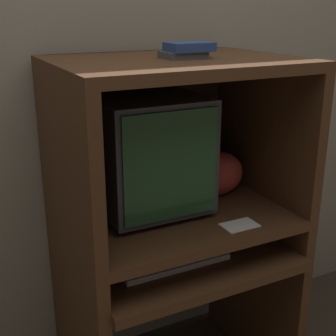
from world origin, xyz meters
TOP-DOWN VIEW (x-y plane):
  - wall_back at (0.00, 0.68)m, footprint 6.00×0.06m
  - desk_base at (0.00, 0.28)m, footprint 0.81×0.65m
  - desk_monitor_shelf at (0.00, 0.31)m, footprint 0.81×0.62m
  - hutch_upper at (0.00, 0.34)m, footprint 0.81×0.62m
  - crt_monitor at (-0.08, 0.37)m, footprint 0.37×0.41m
  - keyboard at (-0.08, 0.18)m, footprint 0.39×0.14m
  - mouse at (0.20, 0.18)m, footprint 0.07×0.05m
  - snack_bag at (0.22, 0.36)m, footprint 0.21×0.16m
  - book_stack at (0.03, 0.29)m, footprint 0.16×0.12m
  - paper_card at (0.13, 0.09)m, footprint 0.12×0.08m

SIDE VIEW (x-z plane):
  - desk_base at x=0.00m, z-range 0.08..0.74m
  - keyboard at x=-0.08m, z-range 0.66..0.69m
  - mouse at x=0.20m, z-range 0.66..0.69m
  - desk_monitor_shelf at x=0.00m, z-range 0.70..0.83m
  - paper_card at x=0.13m, z-range 0.80..0.80m
  - snack_bag at x=0.22m, z-range 0.80..0.97m
  - crt_monitor at x=-0.08m, z-range 0.81..1.22m
  - hutch_upper at x=0.00m, z-range 0.88..1.42m
  - wall_back at x=0.00m, z-range 0.00..2.60m
  - book_stack at x=0.03m, z-range 1.34..1.39m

